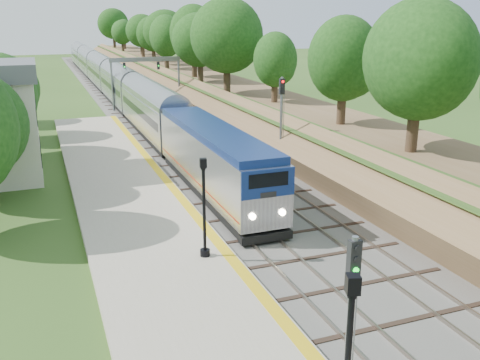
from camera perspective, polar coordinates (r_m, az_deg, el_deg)
name	(u,v)px	position (r m, az deg, el deg)	size (l,w,h in m)	color
trackbed	(136,103)	(70.80, -11.02, 8.04)	(9.50, 170.00, 0.28)	#4C4944
platform	(150,237)	(27.54, -9.57, -5.96)	(6.40, 68.00, 0.38)	#A69C85
yellow_stripe	(204,225)	(28.08, -3.87, -4.86)	(0.55, 68.00, 0.01)	gold
embankment	(198,86)	(72.40, -4.49, 10.01)	(10.64, 170.00, 11.70)	brown
signal_gantry	(145,69)	(65.40, -10.05, 11.57)	(8.40, 0.38, 6.20)	slate
trees_behind_platform	(15,143)	(30.34, -22.91, 3.69)	(7.82, 53.32, 7.21)	#332316
train	(111,81)	(78.20, -13.63, 10.24)	(2.79, 112.01, 4.10)	black
lamppost_far	(204,214)	(23.91, -3.84, -3.60)	(0.46, 0.46, 4.60)	black
signal_platform	(350,311)	(14.29, 11.69, -13.57)	(0.31, 0.25, 5.36)	slate
signal_farside	(281,114)	(38.12, 4.43, 7.01)	(0.37, 0.29, 6.69)	slate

